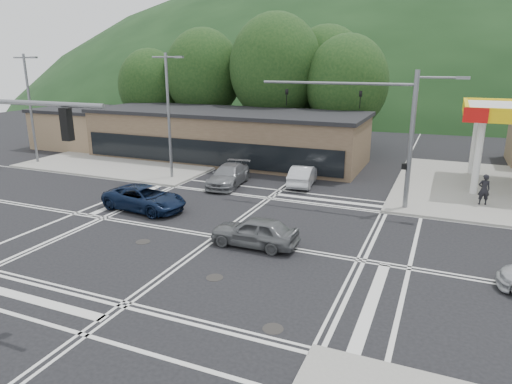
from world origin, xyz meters
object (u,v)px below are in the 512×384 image
at_px(car_northbound, 229,175).
at_px(pedestrian, 484,189).
at_px(car_queue_b, 333,152).
at_px(car_grey_center, 255,232).
at_px(car_blue_west, 145,198).
at_px(car_queue_a, 303,175).

relative_size(car_northbound, pedestrian, 2.66).
bearing_deg(car_queue_b, pedestrian, 141.72).
bearing_deg(pedestrian, car_grey_center, 34.11).
height_order(car_grey_center, car_northbound, car_northbound).
distance_m(car_blue_west, car_queue_a, 11.29).
height_order(car_northbound, pedestrian, pedestrian).
distance_m(car_grey_center, car_northbound, 11.06).
relative_size(car_blue_west, pedestrian, 2.74).
distance_m(car_blue_west, car_northbound, 7.15).
bearing_deg(car_queue_b, car_northbound, 67.22).
bearing_deg(car_blue_west, car_queue_b, -15.32).
relative_size(car_grey_center, car_queue_b, 0.89).
height_order(car_queue_b, car_northbound, car_queue_b).
xyz_separation_m(car_queue_b, pedestrian, (11.42, -9.33, 0.29)).
bearing_deg(car_grey_center, pedestrian, 136.21).
height_order(car_blue_west, car_grey_center, car_grey_center).
bearing_deg(car_blue_west, pedestrian, -59.44).
distance_m(car_blue_west, pedestrian, 20.16).
xyz_separation_m(car_queue_a, car_northbound, (-4.79, -2.11, 0.01)).
relative_size(car_queue_b, pedestrian, 2.51).
bearing_deg(pedestrian, car_blue_west, 12.01).
height_order(car_grey_center, car_queue_a, car_grey_center).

